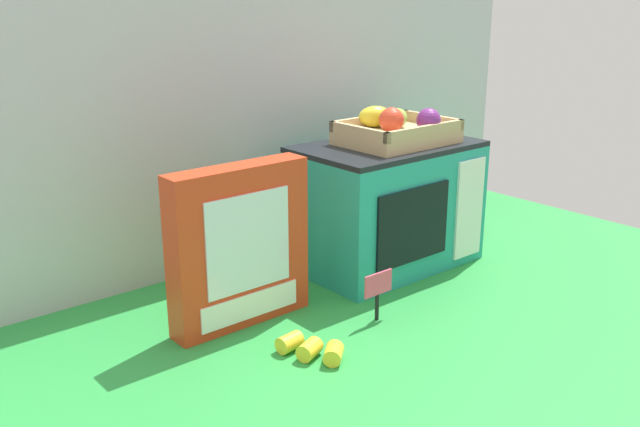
{
  "coord_description": "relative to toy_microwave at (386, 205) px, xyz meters",
  "views": [
    {
      "loc": [
        -0.99,
        -1.04,
        0.62
      ],
      "look_at": [
        -0.08,
        0.04,
        0.17
      ],
      "focal_mm": 39.56,
      "sensor_mm": 36.0,
      "label": 1
    }
  ],
  "objects": [
    {
      "name": "ground_plane",
      "position": [
        -0.14,
        -0.06,
        -0.14
      ],
      "size": [
        1.7,
        1.7,
        0.0
      ],
      "primitive_type": "plane",
      "color": "green",
      "rests_on": "ground"
    },
    {
      "name": "food_groups_crate",
      "position": [
        0.02,
        -0.01,
        0.17
      ],
      "size": [
        0.25,
        0.2,
        0.09
      ],
      "color": "tan",
      "rests_on": "toy_microwave"
    },
    {
      "name": "cookie_set_box",
      "position": [
        -0.44,
        -0.04,
        0.01
      ],
      "size": [
        0.29,
        0.06,
        0.31
      ],
      "color": "red",
      "rests_on": "ground"
    },
    {
      "name": "loose_toy_banana",
      "position": [
        -0.42,
        -0.24,
        -0.13
      ],
      "size": [
        0.09,
        0.13,
        0.03
      ],
      "color": "yellow",
      "rests_on": "ground"
    },
    {
      "name": "price_sign",
      "position": [
        -0.23,
        -0.21,
        -0.08
      ],
      "size": [
        0.07,
        0.01,
        0.1
      ],
      "color": "black",
      "rests_on": "ground"
    },
    {
      "name": "loose_toy_apple",
      "position": [
        0.31,
        -0.0,
        -0.11
      ],
      "size": [
        0.06,
        0.06,
        0.06
      ],
      "primitive_type": "sphere",
      "color": "red",
      "rests_on": "ground"
    },
    {
      "name": "toy_microwave",
      "position": [
        0.0,
        0.0,
        0.0
      ],
      "size": [
        0.41,
        0.26,
        0.29
      ],
      "color": "teal",
      "rests_on": "ground"
    },
    {
      "name": "display_back_panel",
      "position": [
        -0.14,
        0.25,
        0.18
      ],
      "size": [
        1.61,
        0.03,
        0.64
      ],
      "primitive_type": "cube",
      "color": "#B7BABF",
      "rests_on": "ground"
    }
  ]
}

